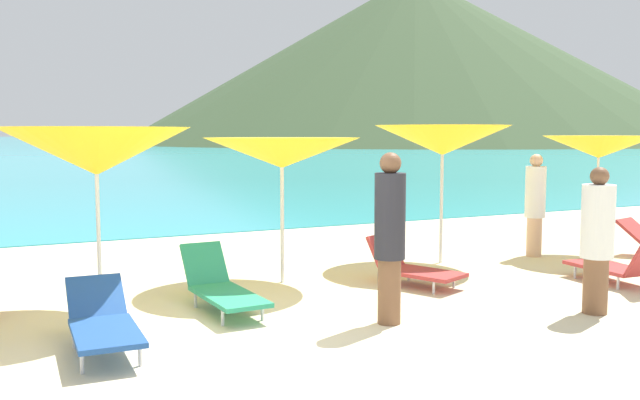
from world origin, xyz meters
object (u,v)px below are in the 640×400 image
lounge_chair_2 (221,286)px  beachgoer_2 (390,233)px  umbrella_5 (599,147)px  lounge_chair_0 (103,321)px  umbrella_4 (443,140)px  lounge_chair_7 (621,264)px  lounge_chair_1 (411,266)px  umbrella_2 (96,151)px  beachgoer_1 (597,237)px  umbrella_3 (282,153)px  beachgoer_3 (535,203)px

lounge_chair_2 → beachgoer_2: 2.12m
umbrella_5 → lounge_chair_0: umbrella_5 is taller
umbrella_4 → lounge_chair_7: bearing=-63.3°
umbrella_4 → lounge_chair_1: 2.47m
umbrella_2 → umbrella_5: umbrella_2 is taller
lounge_chair_1 → beachgoer_2: (-1.28, -1.49, 0.73)m
lounge_chair_2 → umbrella_4: bearing=15.3°
beachgoer_1 → beachgoer_2: beachgoer_2 is taller
umbrella_3 → umbrella_5: bearing=-3.5°
lounge_chair_0 → lounge_chair_2: 1.79m
umbrella_3 → lounge_chair_0: size_ratio=1.38×
umbrella_5 → lounge_chair_2: umbrella_5 is taller
umbrella_2 → lounge_chair_7: umbrella_2 is taller
lounge_chair_0 → umbrella_2: bearing=84.2°
lounge_chair_1 → lounge_chair_2: 2.74m
umbrella_5 → beachgoer_1: bearing=-137.7°
umbrella_2 → umbrella_3: size_ratio=1.07×
umbrella_5 → lounge_chair_1: 4.47m
umbrella_5 → lounge_chair_2: 7.09m
umbrella_3 → umbrella_4: 2.86m
lounge_chair_2 → beachgoer_1: (3.81, -2.04, 0.60)m
umbrella_4 → beachgoer_3: size_ratio=1.27×
umbrella_3 → lounge_chair_7: 4.87m
umbrella_3 → lounge_chair_7: umbrella_3 is taller
umbrella_3 → beachgoer_3: umbrella_3 is taller
umbrella_5 → lounge_chair_7: umbrella_5 is taller
lounge_chair_1 → umbrella_3: bearing=124.5°
umbrella_2 → beachgoer_2: bearing=-34.0°
umbrella_4 → lounge_chair_2: (-4.09, -1.33, -1.67)m
umbrella_4 → lounge_chair_0: 6.27m
lounge_chair_0 → beachgoer_2: 3.06m
lounge_chair_0 → lounge_chair_7: lounge_chair_7 is taller
umbrella_2 → umbrella_5: size_ratio=1.15×
beachgoer_1 → umbrella_3: bearing=62.1°
lounge_chair_2 → lounge_chair_0: bearing=-149.3°
umbrella_5 → lounge_chair_1: (-4.14, -0.62, -1.57)m
umbrella_2 → umbrella_5: bearing=1.8°
lounge_chair_7 → beachgoer_1: 1.87m
umbrella_3 → umbrella_5: size_ratio=1.07×
umbrella_4 → umbrella_5: (2.78, -0.58, -0.12)m
umbrella_5 → umbrella_2: bearing=-178.2°
umbrella_3 → beachgoer_1: bearing=-50.7°
umbrella_5 → beachgoer_3: umbrella_5 is taller
umbrella_3 → beachgoer_2: size_ratio=1.17×
umbrella_3 → umbrella_4: size_ratio=0.99×
umbrella_5 → lounge_chair_0: 8.69m
umbrella_5 → umbrella_3: bearing=176.5°
umbrella_5 → beachgoer_1: (-3.07, -2.79, -0.95)m
lounge_chair_2 → beachgoer_2: bearing=-45.8°
lounge_chair_1 → beachgoer_1: (1.07, -2.17, 0.62)m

